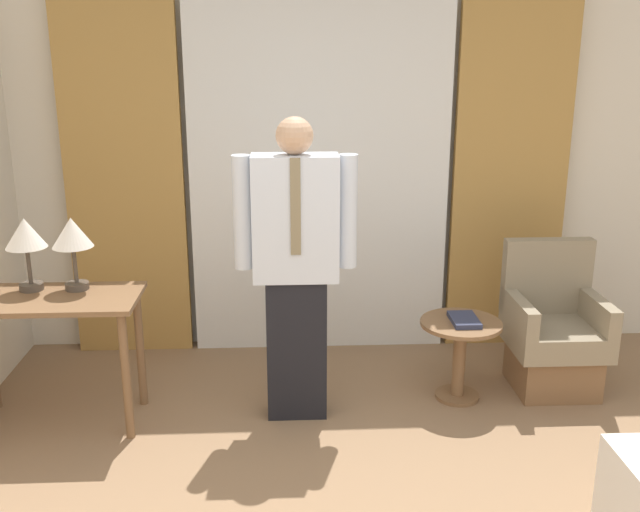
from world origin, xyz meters
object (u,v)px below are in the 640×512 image
(table_lamp_left, at_px, (26,237))
(armchair, at_px, (553,336))
(desk, at_px, (50,320))
(side_table, at_px, (460,346))
(table_lamp_right, at_px, (72,237))
(person, at_px, (296,261))
(book, at_px, (464,320))

(table_lamp_left, bearing_deg, armchair, 3.48)
(desk, height_order, side_table, desk)
(desk, bearing_deg, armchair, 5.97)
(table_lamp_right, bearing_deg, side_table, 1.47)
(armchair, height_order, side_table, armchair)
(person, relative_size, book, 6.97)
(table_lamp_left, height_order, book, table_lamp_left)
(person, xyz_separation_m, book, (1.04, 0.14, -0.44))
(table_lamp_left, distance_m, side_table, 2.67)
(table_lamp_right, relative_size, side_table, 0.83)
(side_table, relative_size, book, 2.02)
(desk, xyz_separation_m, person, (1.41, 0.03, 0.32))
(table_lamp_left, relative_size, table_lamp_right, 1.00)
(table_lamp_right, distance_m, person, 1.29)
(person, height_order, armchair, person)
(table_lamp_right, distance_m, armchair, 3.04)
(desk, height_order, table_lamp_right, table_lamp_right)
(desk, relative_size, person, 0.57)
(desk, xyz_separation_m, book, (2.44, 0.18, -0.11))
(table_lamp_right, bearing_deg, table_lamp_left, 180.00)
(table_lamp_left, xyz_separation_m, armchair, (3.20, 0.19, -0.75))
(desk, relative_size, table_lamp_left, 2.39)
(table_lamp_left, relative_size, book, 1.67)
(person, distance_m, book, 1.13)
(table_lamp_right, height_order, book, table_lamp_right)
(person, bearing_deg, table_lamp_left, 176.52)
(table_lamp_right, height_order, side_table, table_lamp_right)
(desk, xyz_separation_m, table_lamp_right, (0.13, 0.13, 0.46))
(side_table, bearing_deg, armchair, 11.98)
(side_table, distance_m, book, 0.18)
(armchair, distance_m, side_table, 0.65)
(table_lamp_left, distance_m, book, 2.64)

